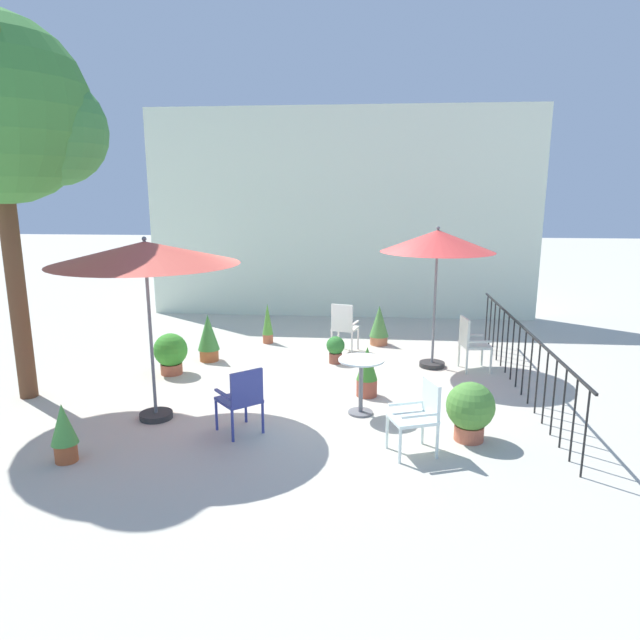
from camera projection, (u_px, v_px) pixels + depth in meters
ground_plane at (321, 385)px, 8.98m from camera, size 60.00×60.00×0.00m
villa_facade at (341, 215)px, 13.45m from camera, size 9.28×0.30×4.90m
terrace_railing at (522, 348)px, 8.56m from camera, size 0.03×5.77×1.01m
patio_umbrella_0 at (145, 255)px, 7.17m from camera, size 2.40×2.40×2.44m
patio_umbrella_1 at (438, 243)px, 9.43m from camera, size 1.91×1.91×2.43m
cafe_table_0 at (361, 376)px, 7.70m from camera, size 0.62×0.62×0.78m
patio_chair_0 at (242, 396)px, 7.06m from camera, size 0.66×0.66×0.87m
patio_chair_1 at (471, 340)px, 9.60m from camera, size 0.51×0.54×0.92m
patio_chair_2 at (419, 413)px, 6.55m from camera, size 0.61×0.57×0.86m
patio_chair_3 at (344, 325)px, 10.65m from camera, size 0.53×0.53×0.95m
potted_plant_0 at (268, 323)px, 11.37m from camera, size 0.21×0.21×0.81m
potted_plant_1 at (208, 337)px, 10.16m from camera, size 0.39×0.39×0.85m
potted_plant_2 at (367, 371)px, 8.42m from camera, size 0.32×0.32×0.76m
potted_plant_3 at (470, 409)px, 6.91m from camera, size 0.59×0.59×0.74m
potted_plant_4 at (64, 431)px, 6.36m from camera, size 0.30×0.30×0.69m
potted_plant_5 at (336, 348)px, 10.07m from camera, size 0.33×0.33×0.49m
potted_plant_6 at (379, 325)px, 11.25m from camera, size 0.38×0.38×0.79m
potted_plant_7 at (171, 352)px, 9.44m from camera, size 0.56×0.56×0.69m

